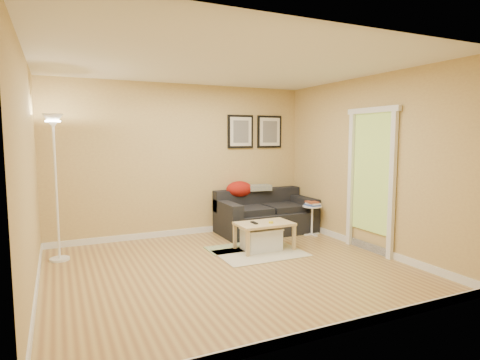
{
  "coord_description": "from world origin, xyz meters",
  "views": [
    {
      "loc": [
        -1.98,
        -4.62,
        1.7
      ],
      "look_at": [
        0.55,
        0.85,
        1.05
      ],
      "focal_mm": 29.78,
      "sensor_mm": 36.0,
      "label": 1
    }
  ],
  "objects": [
    {
      "name": "side_table",
      "position": [
        2.02,
        1.04,
        0.26
      ],
      "size": [
        0.34,
        0.34,
        0.51
      ],
      "primitive_type": null,
      "color": "white",
      "rests_on": "ground"
    },
    {
      "name": "plaid_throw",
      "position": [
        1.38,
        1.8,
        0.78
      ],
      "size": [
        0.45,
        0.32,
        0.1
      ],
      "primitive_type": null,
      "rotation": [
        0.0,
        0.0,
        -0.14
      ],
      "color": "tan",
      "rests_on": "sofa"
    },
    {
      "name": "tape_roll",
      "position": [
        0.89,
        0.49,
        0.43
      ],
      "size": [
        0.07,
        0.07,
        0.03
      ],
      "primitive_type": "cylinder",
      "color": "yellow",
      "rests_on": "coffee_table"
    },
    {
      "name": "book_stack",
      "position": [
        2.03,
        1.05,
        0.55
      ],
      "size": [
        0.26,
        0.29,
        0.08
      ],
      "primitive_type": null,
      "rotation": [
        0.0,
        0.0,
        -0.36
      ],
      "color": "#334D9B",
      "rests_on": "side_table"
    },
    {
      "name": "floor_lamp",
      "position": [
        -2.0,
        1.31,
        0.96
      ],
      "size": [
        0.26,
        0.26,
        2.02
      ],
      "primitive_type": null,
      "color": "white",
      "rests_on": "ground"
    },
    {
      "name": "baseboard_front",
      "position": [
        0.0,
        -1.99,
        0.05
      ],
      "size": [
        4.5,
        0.02,
        0.1
      ],
      "primitive_type": "cube",
      "color": "white",
      "rests_on": "ground"
    },
    {
      "name": "wall_back",
      "position": [
        0.0,
        2.0,
        1.3
      ],
      "size": [
        4.5,
        0.0,
        4.5
      ],
      "primitive_type": "plane",
      "rotation": [
        1.57,
        0.0,
        0.0
      ],
      "color": "tan",
      "rests_on": "ground"
    },
    {
      "name": "framed_print_right",
      "position": [
        1.68,
        1.98,
        1.8
      ],
      "size": [
        0.5,
        0.04,
        0.6
      ],
      "primitive_type": null,
      "color": "black",
      "rests_on": "wall_back"
    },
    {
      "name": "framed_print_left",
      "position": [
        1.08,
        1.98,
        1.8
      ],
      "size": [
        0.5,
        0.04,
        0.6
      ],
      "primitive_type": null,
      "color": "black",
      "rests_on": "wall_back"
    },
    {
      "name": "baseboard_left",
      "position": [
        -2.24,
        0.0,
        0.05
      ],
      "size": [
        0.02,
        4.0,
        0.1
      ],
      "primitive_type": "cube",
      "color": "white",
      "rests_on": "ground"
    },
    {
      "name": "sofa",
      "position": [
        1.38,
        1.53,
        0.38
      ],
      "size": [
        1.7,
        0.9,
        0.75
      ],
      "primitive_type": null,
      "color": "black",
      "rests_on": "ground"
    },
    {
      "name": "remote_control",
      "position": [
        0.66,
        0.58,
        0.43
      ],
      "size": [
        0.05,
        0.16,
        0.02
      ],
      "primitive_type": "cube",
      "rotation": [
        0.0,
        0.0,
        0.02
      ],
      "color": "black",
      "rests_on": "coffee_table"
    },
    {
      "name": "doorway",
      "position": [
        2.2,
        -0.15,
        1.02
      ],
      "size": [
        0.12,
        1.01,
        2.13
      ],
      "primitive_type": null,
      "color": "white",
      "rests_on": "ground"
    },
    {
      "name": "ceiling",
      "position": [
        0.0,
        0.0,
        2.6
      ],
      "size": [
        4.5,
        4.5,
        0.0
      ],
      "primitive_type": "plane",
      "rotation": [
        3.14,
        0.0,
        0.0
      ],
      "color": "white",
      "rests_on": "wall_back"
    },
    {
      "name": "red_throw",
      "position": [
        0.99,
        1.83,
        0.77
      ],
      "size": [
        0.48,
        0.36,
        0.28
      ],
      "primitive_type": null,
      "color": "#B42210",
      "rests_on": "sofa"
    },
    {
      "name": "storage_bin",
      "position": [
        0.77,
        0.57,
        0.17
      ],
      "size": [
        0.56,
        0.41,
        0.34
      ],
      "primitive_type": null,
      "color": "white",
      "rests_on": "ground"
    },
    {
      "name": "baseboard_back",
      "position": [
        0.0,
        1.99,
        0.05
      ],
      "size": [
        4.5,
        0.02,
        0.1
      ],
      "primitive_type": "cube",
      "color": "white",
      "rests_on": "ground"
    },
    {
      "name": "floor",
      "position": [
        0.0,
        0.0,
        0.0
      ],
      "size": [
        4.5,
        4.5,
        0.0
      ],
      "primitive_type": "plane",
      "color": "tan",
      "rests_on": "ground"
    },
    {
      "name": "wall_front",
      "position": [
        0.0,
        -2.0,
        1.3
      ],
      "size": [
        4.5,
        0.0,
        4.5
      ],
      "primitive_type": "plane",
      "rotation": [
        -1.57,
        0.0,
        0.0
      ],
      "color": "tan",
      "rests_on": "ground"
    },
    {
      "name": "wall_left",
      "position": [
        -2.25,
        0.0,
        1.3
      ],
      "size": [
        0.0,
        4.0,
        4.0
      ],
      "primitive_type": "plane",
      "rotation": [
        1.57,
        0.0,
        1.57
      ],
      "color": "tan",
      "rests_on": "ground"
    },
    {
      "name": "baseboard_right",
      "position": [
        2.24,
        0.0,
        0.05
      ],
      "size": [
        0.02,
        4.0,
        0.1
      ],
      "primitive_type": "cube",
      "color": "white",
      "rests_on": "ground"
    },
    {
      "name": "wall_right",
      "position": [
        2.25,
        0.0,
        1.3
      ],
      "size": [
        0.0,
        4.0,
        4.0
      ],
      "primitive_type": "plane",
      "rotation": [
        1.57,
        0.0,
        -1.57
      ],
      "color": "tan",
      "rests_on": "ground"
    },
    {
      "name": "green_runner",
      "position": [
        0.37,
        0.81,
        0.01
      ],
      "size": [
        0.7,
        0.5,
        0.01
      ],
      "primitive_type": "cube",
      "color": "#668C4C",
      "rests_on": "ground"
    },
    {
      "name": "coffee_table",
      "position": [
        0.82,
        0.56,
        0.21
      ],
      "size": [
        0.84,
        0.52,
        0.42
      ],
      "primitive_type": null,
      "rotation": [
        0.0,
        0.0,
        0.01
      ],
      "color": "tan",
      "rests_on": "ground"
    },
    {
      "name": "area_rug",
      "position": [
        0.68,
        0.4,
        0.01
      ],
      "size": [
        1.25,
        0.85,
        0.01
      ],
      "primitive_type": "cube",
      "color": "beige",
      "rests_on": "ground"
    }
  ]
}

